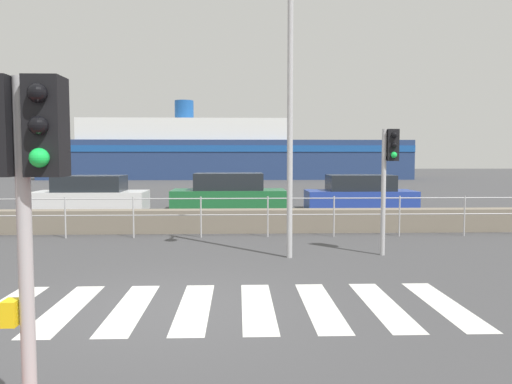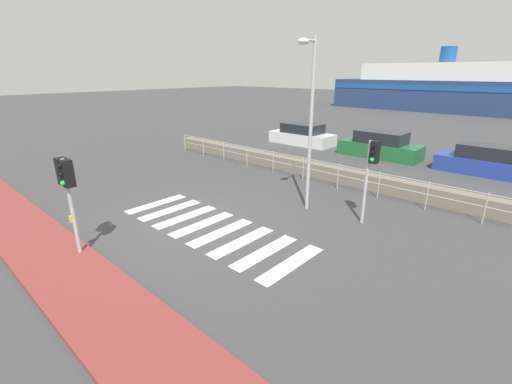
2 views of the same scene
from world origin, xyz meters
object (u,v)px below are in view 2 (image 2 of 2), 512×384
at_px(traffic_light_far, 371,164).
at_px(parked_car_blue, 487,162).
at_px(traffic_light_near, 67,182).
at_px(streetlamp, 309,108).
at_px(parked_car_green, 380,146).
at_px(ferry_boat, 473,92).
at_px(parked_car_white, 302,135).

distance_m(traffic_light_far, parked_car_blue, 9.61).
distance_m(traffic_light_near, streetlamp, 7.40).
distance_m(traffic_light_near, parked_car_green, 16.58).
height_order(ferry_boat, parked_car_white, ferry_boat).
distance_m(traffic_light_far, ferry_boat, 38.31).
height_order(traffic_light_far, parked_car_green, traffic_light_far).
bearing_deg(streetlamp, ferry_boat, 94.34).
xyz_separation_m(traffic_light_near, ferry_boat, (-0.34, 45.10, 0.34)).
xyz_separation_m(streetlamp, parked_car_green, (-1.46, 9.69, -2.93)).
bearing_deg(traffic_light_near, streetlamp, 69.28).
height_order(parked_car_green, parked_car_blue, parked_car_green).
relative_size(traffic_light_near, ferry_boat, 0.08).
bearing_deg(parked_car_white, parked_car_green, 0.00).
bearing_deg(streetlamp, parked_car_green, 98.55).
height_order(traffic_light_near, traffic_light_far, traffic_light_far).
height_order(traffic_light_far, streetlamp, streetlamp).
relative_size(ferry_boat, parked_car_white, 7.93).
bearing_deg(traffic_light_far, parked_car_green, 111.12).
xyz_separation_m(traffic_light_far, ferry_boat, (-5.07, 37.97, 0.43)).
xyz_separation_m(parked_car_green, parked_car_blue, (5.32, 0.00, -0.03)).
distance_m(traffic_light_far, parked_car_green, 10.12).
height_order(traffic_light_near, parked_car_green, traffic_light_near).
distance_m(ferry_boat, parked_car_white, 28.96).
bearing_deg(traffic_light_near, traffic_light_far, 56.45).
bearing_deg(ferry_boat, streetlamp, -85.66).
xyz_separation_m(ferry_boat, parked_car_white, (-4.03, -28.62, -1.84)).
xyz_separation_m(parked_car_white, parked_car_green, (5.48, 0.00, 0.04)).
height_order(parked_car_white, parked_car_green, parked_car_green).
relative_size(traffic_light_far, parked_car_white, 0.62).
height_order(streetlamp, ferry_boat, ferry_boat).
relative_size(traffic_light_near, parked_car_white, 0.61).
bearing_deg(traffic_light_far, traffic_light_near, -123.55).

